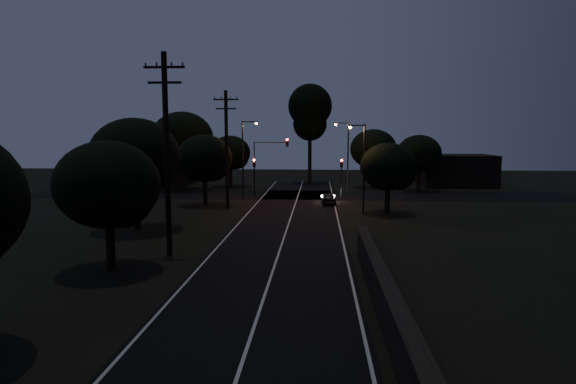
{
  "coord_description": "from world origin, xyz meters",
  "views": [
    {
      "loc": [
        2.19,
        -10.55,
        6.69
      ],
      "look_at": [
        0.0,
        24.0,
        2.5
      ],
      "focal_mm": 30.0,
      "sensor_mm": 36.0,
      "label": 1
    }
  ],
  "objects": [
    {
      "name": "tree_right_a",
      "position": [
        8.17,
        29.91,
        3.87
      ],
      "size": [
        4.69,
        4.69,
        5.97
      ],
      "color": "black",
      "rests_on": "ground"
    },
    {
      "name": "utility_pole_far",
      "position": [
        -6.0,
        32.0,
        5.48
      ],
      "size": [
        2.2,
        0.3,
        10.5
      ],
      "color": "black",
      "rests_on": "ground"
    },
    {
      "name": "road_surface",
      "position": [
        0.0,
        31.12,
        0.01
      ],
      "size": [
        60.0,
        70.0,
        0.03
      ],
      "color": "black",
      "rests_on": "ground"
    },
    {
      "name": "car",
      "position": [
        3.2,
        35.16,
        0.55
      ],
      "size": [
        1.38,
        3.27,
        1.1
      ],
      "primitive_type": "imported",
      "rotation": [
        0.0,
        0.0,
        3.16
      ],
      "color": "black",
      "rests_on": "ground"
    },
    {
      "name": "signal_left",
      "position": [
        -4.6,
        39.99,
        2.84
      ],
      "size": [
        0.28,
        0.35,
        4.1
      ],
      "color": "black",
      "rests_on": "ground"
    },
    {
      "name": "streetlight_a",
      "position": [
        -5.31,
        38.0,
        4.64
      ],
      "size": [
        1.66,
        0.26,
        8.0
      ],
      "color": "black",
      "rests_on": "ground"
    },
    {
      "name": "tree_far_e",
      "position": [
        14.18,
        46.9,
        4.27
      ],
      "size": [
        5.19,
        5.19,
        6.59
      ],
      "color": "black",
      "rests_on": "ground"
    },
    {
      "name": "retaining_wall",
      "position": [
        7.74,
        3.0,
        0.62
      ],
      "size": [
        6.93,
        26.0,
        1.6
      ],
      "color": "black",
      "rests_on": "ground"
    },
    {
      "name": "tree_left_b",
      "position": [
        -7.82,
        11.9,
        4.14
      ],
      "size": [
        5.03,
        5.03,
        6.39
      ],
      "color": "black",
      "rests_on": "ground"
    },
    {
      "name": "signal_mast",
      "position": [
        -2.91,
        39.99,
        4.34
      ],
      "size": [
        3.7,
        0.35,
        6.25
      ],
      "color": "black",
      "rests_on": "ground"
    },
    {
      "name": "streetlight_b",
      "position": [
        5.31,
        44.0,
        4.64
      ],
      "size": [
        1.66,
        0.26,
        8.0
      ],
      "color": "black",
      "rests_on": "ground"
    },
    {
      "name": "building_right",
      "position": [
        20.0,
        53.0,
        2.0
      ],
      "size": [
        9.0,
        7.0,
        4.0
      ],
      "primitive_type": "cube",
      "color": "black",
      "rests_on": "ground"
    },
    {
      "name": "utility_pole_mid",
      "position": [
        -6.0,
        15.0,
        5.74
      ],
      "size": [
        2.2,
        0.3,
        11.0
      ],
      "color": "black",
      "rests_on": "ground"
    },
    {
      "name": "tall_pine",
      "position": [
        1.0,
        55.0,
        9.64
      ],
      "size": [
        5.89,
        5.89,
        13.38
      ],
      "color": "black",
      "rests_on": "ground"
    },
    {
      "name": "tree_far_ne",
      "position": [
        9.2,
        49.88,
        4.71
      ],
      "size": [
        5.75,
        5.75,
        7.28
      ],
      "color": "black",
      "rests_on": "ground"
    },
    {
      "name": "signal_right",
      "position": [
        4.6,
        39.99,
        2.84
      ],
      "size": [
        0.28,
        0.35,
        4.1
      ],
      "color": "black",
      "rests_on": "ground"
    },
    {
      "name": "tree_left_c",
      "position": [
        -10.28,
        21.88,
        5.05
      ],
      "size": [
        6.18,
        6.18,
        7.8
      ],
      "color": "black",
      "rests_on": "ground"
    },
    {
      "name": "tree_far_nw",
      "position": [
        -8.82,
        49.9,
        4.2
      ],
      "size": [
        5.12,
        5.12,
        6.49
      ],
      "color": "black",
      "rests_on": "ground"
    },
    {
      "name": "tree_left_d",
      "position": [
        -8.32,
        33.89,
        4.29
      ],
      "size": [
        5.23,
        5.23,
        6.63
      ],
      "color": "black",
      "rests_on": "ground"
    },
    {
      "name": "tree_far_w",
      "position": [
        -13.74,
        45.85,
        6.06
      ],
      "size": [
        7.32,
        7.32,
        9.33
      ],
      "color": "black",
      "rests_on": "ground"
    },
    {
      "name": "streetlight_c",
      "position": [
        5.83,
        30.0,
        4.35
      ],
      "size": [
        1.46,
        0.26,
        7.5
      ],
      "color": "black",
      "rests_on": "ground"
    },
    {
      "name": "building_left",
      "position": [
        -20.0,
        52.0,
        2.2
      ],
      "size": [
        10.0,
        8.0,
        4.4
      ],
      "primitive_type": "cube",
      "color": "black",
      "rests_on": "ground"
    }
  ]
}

